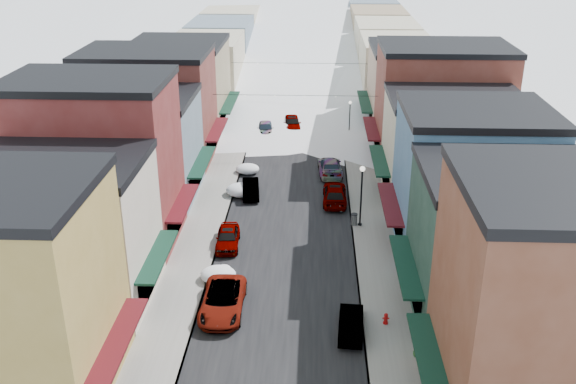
# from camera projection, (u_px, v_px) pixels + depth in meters

# --- Properties ---
(road) EXTENTS (10.00, 160.00, 0.01)m
(road) POSITION_uv_depth(u_px,v_px,m) (300.00, 102.00, 84.19)
(road) COLOR black
(road) RESTS_ON ground
(sidewalk_left) EXTENTS (3.20, 160.00, 0.15)m
(sidewalk_left) POSITION_uv_depth(u_px,v_px,m) (250.00, 101.00, 84.43)
(sidewalk_left) COLOR gray
(sidewalk_left) RESTS_ON ground
(sidewalk_right) EXTENTS (3.20, 160.00, 0.15)m
(sidewalk_right) POSITION_uv_depth(u_px,v_px,m) (350.00, 102.00, 83.91)
(sidewalk_right) COLOR gray
(sidewalk_right) RESTS_ON ground
(curb_left) EXTENTS (0.10, 160.00, 0.15)m
(curb_left) POSITION_uv_depth(u_px,v_px,m) (262.00, 101.00, 84.37)
(curb_left) COLOR slate
(curb_left) RESTS_ON ground
(curb_right) EXTENTS (0.10, 160.00, 0.15)m
(curb_right) POSITION_uv_depth(u_px,v_px,m) (338.00, 102.00, 83.97)
(curb_right) COLOR slate
(curb_right) RESTS_ON ground
(bldg_l_cream) EXTENTS (11.30, 8.20, 9.50)m
(bldg_l_cream) POSITION_uv_depth(u_px,v_px,m) (65.00, 232.00, 39.28)
(bldg_l_cream) COLOR beige
(bldg_l_cream) RESTS_ON ground
(bldg_l_brick_near) EXTENTS (12.30, 8.20, 12.50)m
(bldg_l_brick_near) POSITION_uv_depth(u_px,v_px,m) (96.00, 163.00, 46.04)
(bldg_l_brick_near) COLOR maroon
(bldg_l_brick_near) RESTS_ON ground
(bldg_l_grayblue) EXTENTS (11.30, 9.20, 9.00)m
(bldg_l_grayblue) POSITION_uv_depth(u_px,v_px,m) (136.00, 146.00, 54.50)
(bldg_l_grayblue) COLOR slate
(bldg_l_grayblue) RESTS_ON ground
(bldg_l_brick_far) EXTENTS (13.30, 9.20, 11.00)m
(bldg_l_brick_far) POSITION_uv_depth(u_px,v_px,m) (149.00, 106.00, 62.40)
(bldg_l_brick_far) COLOR maroon
(bldg_l_brick_far) RESTS_ON ground
(bldg_l_tan) EXTENTS (11.30, 11.20, 10.00)m
(bldg_l_tan) POSITION_uv_depth(u_px,v_px,m) (180.00, 86.00, 71.73)
(bldg_l_tan) COLOR #91805F
(bldg_l_tan) RESTS_ON ground
(bldg_r_brick_near) EXTENTS (12.30, 9.20, 12.50)m
(bldg_r_brick_near) POSITION_uv_depth(u_px,v_px,m) (571.00, 309.00, 28.91)
(bldg_r_brick_near) COLOR brown
(bldg_r_brick_near) RESTS_ON ground
(bldg_r_green) EXTENTS (11.30, 9.20, 9.50)m
(bldg_r_green) POSITION_uv_depth(u_px,v_px,m) (503.00, 244.00, 37.78)
(bldg_r_green) COLOR #1A372B
(bldg_r_green) RESTS_ON ground
(bldg_r_blue) EXTENTS (11.30, 9.20, 10.50)m
(bldg_r_blue) POSITION_uv_depth(u_px,v_px,m) (470.00, 179.00, 45.83)
(bldg_r_blue) COLOR #406A90
(bldg_r_blue) RESTS_ON ground
(bldg_r_cream) EXTENTS (12.30, 9.20, 9.00)m
(bldg_r_cream) POSITION_uv_depth(u_px,v_px,m) (452.00, 147.00, 54.36)
(bldg_r_cream) COLOR beige
(bldg_r_cream) RESTS_ON ground
(bldg_r_brick_far) EXTENTS (13.30, 9.20, 11.50)m
(bldg_r_brick_far) POSITION_uv_depth(u_px,v_px,m) (441.00, 104.00, 62.09)
(bldg_r_brick_far) COLOR maroon
(bldg_r_brick_far) RESTS_ON ground
(bldg_r_tan) EXTENTS (11.30, 11.20, 9.50)m
(bldg_r_tan) POSITION_uv_depth(u_px,v_px,m) (415.00, 89.00, 71.70)
(bldg_r_tan) COLOR tan
(bldg_r_tan) RESTS_ON ground
(distant_blocks) EXTENTS (34.00, 55.00, 8.00)m
(distant_blocks) POSITION_uv_depth(u_px,v_px,m) (304.00, 40.00, 103.70)
(distant_blocks) COLOR gray
(distant_blocks) RESTS_ON ground
(overhead_cables) EXTENTS (16.40, 15.04, 0.04)m
(overhead_cables) POSITION_uv_depth(u_px,v_px,m) (297.00, 78.00, 70.27)
(overhead_cables) COLOR black
(overhead_cables) RESTS_ON ground
(car_white_suv) EXTENTS (2.61, 5.57, 1.54)m
(car_white_suv) POSITION_uv_depth(u_px,v_px,m) (223.00, 301.00, 39.47)
(car_white_suv) COLOR white
(car_white_suv) RESTS_ON ground
(car_silver_sedan) EXTENTS (1.90, 4.26, 1.42)m
(car_silver_sedan) POSITION_uv_depth(u_px,v_px,m) (228.00, 237.00, 47.35)
(car_silver_sedan) COLOR #9EA0A6
(car_silver_sedan) RESTS_ON ground
(car_dark_hatch) EXTENTS (1.87, 4.19, 1.33)m
(car_dark_hatch) POSITION_uv_depth(u_px,v_px,m) (251.00, 189.00, 55.89)
(car_dark_hatch) COLOR black
(car_dark_hatch) RESTS_ON ground
(car_silver_wagon) EXTENTS (2.26, 4.80, 1.35)m
(car_silver_wagon) POSITION_uv_depth(u_px,v_px,m) (265.00, 129.00, 71.47)
(car_silver_wagon) COLOR gray
(car_silver_wagon) RESTS_ON ground
(car_green_sedan) EXTENTS (1.68, 4.13, 1.33)m
(car_green_sedan) POSITION_uv_depth(u_px,v_px,m) (351.00, 323.00, 37.50)
(car_green_sedan) COLOR black
(car_green_sedan) RESTS_ON ground
(car_gray_suv) EXTENTS (2.07, 5.03, 1.71)m
(car_gray_suv) POSITION_uv_depth(u_px,v_px,m) (335.00, 193.00, 54.50)
(car_gray_suv) COLOR gray
(car_gray_suv) RESTS_ON ground
(car_black_sedan) EXTENTS (2.46, 5.44, 1.54)m
(car_black_sedan) POSITION_uv_depth(u_px,v_px,m) (330.00, 167.00, 60.50)
(car_black_sedan) COLOR black
(car_black_sedan) RESTS_ON ground
(car_lane_silver) EXTENTS (2.45, 5.11, 1.69)m
(car_lane_silver) POSITION_uv_depth(u_px,v_px,m) (292.00, 123.00, 72.90)
(car_lane_silver) COLOR #999AA0
(car_lane_silver) RESTS_ON ground
(car_lane_white) EXTENTS (3.25, 5.93, 1.57)m
(car_lane_white) POSITION_uv_depth(u_px,v_px,m) (311.00, 76.00, 94.46)
(car_lane_white) COLOR silver
(car_lane_white) RESTS_ON ground
(fire_hydrant) EXTENTS (0.41, 0.31, 0.70)m
(fire_hydrant) POSITION_uv_depth(u_px,v_px,m) (386.00, 319.00, 38.21)
(fire_hydrant) COLOR #B40909
(fire_hydrant) RESTS_ON sidewalk_right
(trash_can) EXTENTS (0.55, 0.55, 0.93)m
(trash_can) POSITION_uv_depth(u_px,v_px,m) (354.00, 219.00, 50.39)
(trash_can) COLOR #5A5C5F
(trash_can) RESTS_ON sidewalk_right
(streetlamp_near) EXTENTS (0.41, 0.41, 4.96)m
(streetlamp_near) POSITION_uv_depth(u_px,v_px,m) (362.00, 188.00, 49.27)
(streetlamp_near) COLOR black
(streetlamp_near) RESTS_ON sidewalk_right
(streetlamp_far) EXTENTS (0.34, 0.34, 4.09)m
(streetlamp_far) POSITION_uv_depth(u_px,v_px,m) (350.00, 114.00, 69.44)
(streetlamp_far) COLOR black
(streetlamp_far) RESTS_ON sidewalk_right
(planter_far) EXTENTS (0.47, 0.47, 0.67)m
(planter_far) POSITION_uv_depth(u_px,v_px,m) (416.00, 351.00, 35.37)
(planter_far) COLOR #30642D
(planter_far) RESTS_ON sidewalk_right
(snow_pile_near) EXTENTS (2.40, 2.68, 1.01)m
(snow_pile_near) POSITION_uv_depth(u_px,v_px,m) (219.00, 274.00, 42.93)
(snow_pile_near) COLOR white
(snow_pile_near) RESTS_ON ground
(snow_pile_mid) EXTENTS (2.64, 2.82, 1.12)m
(snow_pile_mid) POSITION_uv_depth(u_px,v_px,m) (241.00, 190.00, 56.00)
(snow_pile_mid) COLOR white
(snow_pile_mid) RESTS_ON ground
(snow_pile_far) EXTENTS (2.21, 2.56, 0.93)m
(snow_pile_far) POSITION_uv_depth(u_px,v_px,m) (248.00, 169.00, 60.89)
(snow_pile_far) COLOR white
(snow_pile_far) RESTS_ON ground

